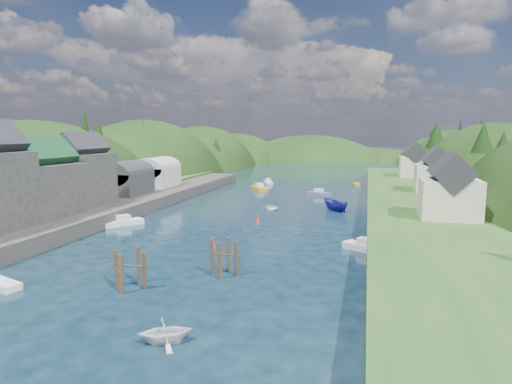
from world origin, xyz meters
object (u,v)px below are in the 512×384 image
(channel_buoy_far, at_px, (258,219))
(channel_buoy_near, at_px, (213,242))
(piling_cluster_near, at_px, (130,272))
(piling_cluster_far, at_px, (224,261))

(channel_buoy_far, bearing_deg, channel_buoy_near, -96.38)
(piling_cluster_near, relative_size, channel_buoy_near, 3.53)
(piling_cluster_near, xyz_separation_m, piling_cluster_far, (6.74, 5.23, -0.01))
(piling_cluster_far, xyz_separation_m, channel_buoy_near, (-4.54, 9.23, -0.89))
(piling_cluster_near, distance_m, channel_buoy_near, 14.65)
(piling_cluster_near, height_order, channel_buoy_near, piling_cluster_near)
(channel_buoy_near, distance_m, channel_buoy_far, 14.94)
(piling_cluster_near, bearing_deg, channel_buoy_far, 82.50)
(piling_cluster_far, relative_size, channel_buoy_far, 3.52)
(piling_cluster_near, relative_size, channel_buoy_far, 3.53)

